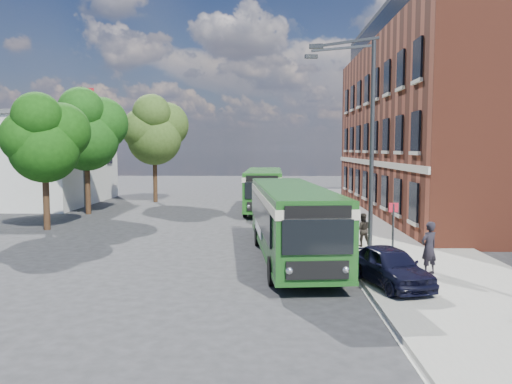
{
  "coord_description": "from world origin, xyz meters",
  "views": [
    {
      "loc": [
        0.8,
        -22.99,
        4.57
      ],
      "look_at": [
        0.23,
        4.14,
        2.2
      ],
      "focal_mm": 35.0,
      "sensor_mm": 36.0,
      "label": 1
    }
  ],
  "objects_px": {
    "bus_rear": "(264,186)",
    "street_lamp": "(363,143)",
    "bus_front": "(291,215)",
    "parked_car": "(390,266)"
  },
  "relations": [
    {
      "from": "bus_rear",
      "to": "parked_car",
      "type": "height_order",
      "value": "bus_rear"
    },
    {
      "from": "bus_front",
      "to": "parked_car",
      "type": "bearing_deg",
      "value": -56.3
    },
    {
      "from": "bus_rear",
      "to": "parked_car",
      "type": "relative_size",
      "value": 2.72
    },
    {
      "from": "street_lamp",
      "to": "parked_car",
      "type": "distance_m",
      "value": 6.44
    },
    {
      "from": "bus_front",
      "to": "street_lamp",
      "type": "bearing_deg",
      "value": 10.78
    },
    {
      "from": "bus_front",
      "to": "parked_car",
      "type": "distance_m",
      "value": 5.47
    },
    {
      "from": "street_lamp",
      "to": "bus_rear",
      "type": "relative_size",
      "value": 0.89
    },
    {
      "from": "bus_front",
      "to": "bus_rear",
      "type": "distance_m",
      "value": 15.64
    },
    {
      "from": "parked_car",
      "to": "bus_rear",
      "type": "bearing_deg",
      "value": 86.13
    },
    {
      "from": "bus_rear",
      "to": "street_lamp",
      "type": "bearing_deg",
      "value": -74.24
    }
  ]
}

